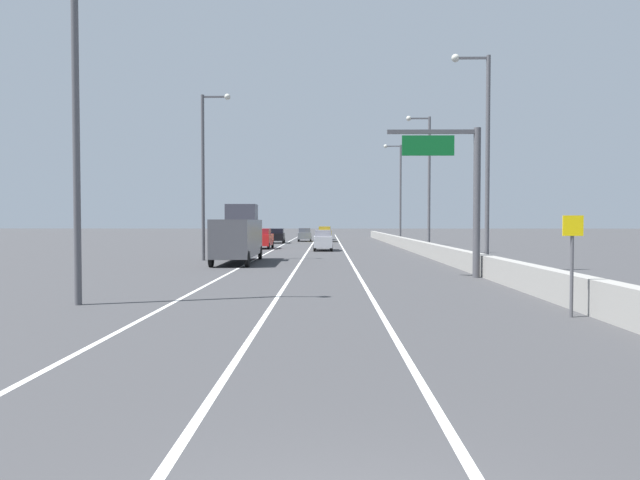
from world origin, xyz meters
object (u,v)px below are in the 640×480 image
at_px(car_black_3, 277,236).
at_px(lamp_post_right_third, 427,176).
at_px(overhead_sign_gantry, 462,183).
at_px(car_white_0, 325,233).
at_px(box_truck, 238,236).
at_px(lamp_post_left_near, 82,104).
at_px(lamp_post_right_fourth, 399,188).
at_px(speed_advisory_sign, 572,258).
at_px(car_yellow_1, 325,234).
at_px(car_silver_4, 323,240).
at_px(car_gray_5, 305,235).
at_px(car_red_2, 263,239).
at_px(lamp_post_left_mid, 206,167).
at_px(lamp_post_right_second, 484,150).

bearing_deg(car_black_3, lamp_post_right_third, -58.46).
height_order(overhead_sign_gantry, car_white_0, overhead_sign_gantry).
relative_size(overhead_sign_gantry, box_truck, 0.83).
height_order(lamp_post_left_near, car_white_0, lamp_post_left_near).
bearing_deg(overhead_sign_gantry, car_white_0, 96.73).
bearing_deg(lamp_post_right_fourth, speed_advisory_sign, -91.42).
bearing_deg(car_white_0, car_yellow_1, -89.57).
bearing_deg(lamp_post_right_third, car_white_0, 103.06).
relative_size(overhead_sign_gantry, car_black_3, 1.62).
bearing_deg(car_silver_4, car_white_0, 90.00).
bearing_deg(car_gray_5, car_red_2, -98.69).
xyz_separation_m(lamp_post_left_mid, car_gray_5, (5.54, 40.60, -5.82)).
xyz_separation_m(lamp_post_right_fourth, box_truck, (-14.57, -29.97, -4.92)).
xyz_separation_m(lamp_post_right_fourth, car_red_2, (-15.14, -9.56, -5.72)).
bearing_deg(car_yellow_1, car_gray_5, 151.88).
bearing_deg(lamp_post_right_third, overhead_sign_gantry, -95.00).
relative_size(car_white_0, car_red_2, 1.01).
relative_size(lamp_post_right_second, car_white_0, 2.68).
bearing_deg(overhead_sign_gantry, car_gray_5, 100.58).
relative_size(speed_advisory_sign, car_gray_5, 0.63).
bearing_deg(box_truck, car_black_3, 90.65).
distance_m(overhead_sign_gantry, lamp_post_left_mid, 20.10).
bearing_deg(lamp_post_right_fourth, car_white_0, 113.70).
relative_size(lamp_post_right_fourth, car_red_2, 2.71).
height_order(car_black_3, box_truck, box_truck).
bearing_deg(box_truck, car_gray_5, 86.16).
relative_size(lamp_post_left_near, car_yellow_1, 2.52).
bearing_deg(car_black_3, lamp_post_right_fourth, -21.66).
relative_size(lamp_post_left_near, car_red_2, 2.71).
distance_m(car_black_3, box_truck, 35.94).
bearing_deg(car_white_0, car_gray_5, -110.85).
height_order(lamp_post_right_second, lamp_post_left_mid, same).
bearing_deg(lamp_post_right_second, car_black_3, 109.17).
distance_m(overhead_sign_gantry, car_gray_5, 54.31).
bearing_deg(lamp_post_left_mid, lamp_post_right_fourth, 58.08).
distance_m(lamp_post_left_near, box_truck, 20.83).
xyz_separation_m(lamp_post_left_mid, box_truck, (2.66, -2.31, -4.92)).
height_order(car_gray_5, box_truck, box_truck).
bearing_deg(lamp_post_right_fourth, car_gray_5, 132.12).
height_order(lamp_post_right_third, car_red_2, lamp_post_right_third).
distance_m(car_yellow_1, car_black_3, 8.22).
bearing_deg(lamp_post_left_mid, lamp_post_right_second, -29.35).
relative_size(lamp_post_right_fourth, lamp_post_left_near, 1.00).
relative_size(lamp_post_right_second, car_red_2, 2.71).
bearing_deg(box_truck, lamp_post_right_fourth, 64.07).
distance_m(lamp_post_left_mid, car_silver_4, 17.58).
bearing_deg(car_black_3, speed_advisory_sign, -76.82).
height_order(speed_advisory_sign, lamp_post_left_mid, lamp_post_left_mid).
distance_m(overhead_sign_gantry, car_red_2, 33.75).
bearing_deg(car_white_0, lamp_post_left_near, -96.32).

